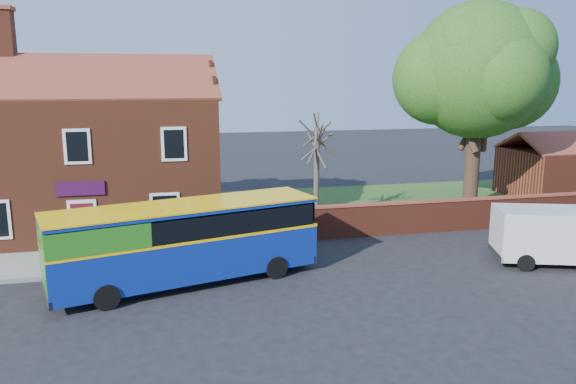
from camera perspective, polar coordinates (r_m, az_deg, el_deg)
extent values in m
plane|color=black|center=(19.27, -1.20, -11.18)|extent=(120.00, 120.00, 0.00)
cube|color=gray|center=(24.55, -20.40, -6.71)|extent=(18.00, 3.50, 0.12)
cube|color=slate|center=(22.91, -20.95, -8.03)|extent=(18.00, 0.15, 0.14)
cube|color=#426B28|center=(35.42, 15.37, -0.98)|extent=(26.00, 12.00, 0.04)
cube|color=brown|center=(29.42, -19.43, 2.69)|extent=(12.00, 8.00, 6.50)
cube|color=brown|center=(27.13, -20.51, 10.95)|extent=(12.30, 4.08, 2.16)
cube|color=brown|center=(31.10, -19.56, 11.00)|extent=(12.30, 4.08, 2.16)
cube|color=brown|center=(29.78, -26.96, 14.10)|extent=(0.90, 0.90, 2.20)
cube|color=black|center=(25.28, -20.63, 4.35)|extent=(1.10, 0.06, 1.50)
cube|color=#4C0F19|center=(25.89, -20.09, -3.36)|extent=(0.95, 0.04, 2.10)
cube|color=silver|center=(25.90, -20.09, -3.24)|extent=(1.20, 0.06, 2.30)
cube|color=#340B33|center=(25.52, -20.35, 0.33)|extent=(2.00, 0.06, 0.60)
cube|color=maroon|center=(30.25, 20.77, -2.01)|extent=(22.00, 0.30, 1.50)
cube|color=brown|center=(30.09, 20.88, -0.52)|extent=(22.00, 0.38, 0.10)
cube|color=maroon|center=(40.17, 26.89, 1.78)|extent=(8.00, 5.00, 3.00)
cube|color=brown|center=(40.88, 26.05, 4.91)|extent=(8.20, 2.56, 1.24)
cube|color=navy|center=(20.99, -10.28, -6.21)|extent=(9.98, 4.91, 1.54)
cube|color=yellow|center=(20.77, -10.35, -4.19)|extent=(10.00, 4.93, 0.10)
cube|color=black|center=(20.65, -10.40, -2.95)|extent=(9.61, 4.82, 0.77)
cube|color=#2A7E1B|center=(19.96, -19.17, -3.93)|extent=(3.83, 3.25, 0.82)
cube|color=navy|center=(20.53, -10.45, -1.56)|extent=(9.98, 4.91, 0.14)
cube|color=yellow|center=(20.52, -10.46, -1.34)|extent=(10.03, 4.96, 0.06)
cylinder|color=black|center=(19.49, -17.96, -10.11)|extent=(0.91, 0.50, 0.87)
cylinder|color=black|center=(21.60, -19.08, -8.05)|extent=(0.91, 0.50, 0.87)
cylinder|color=black|center=(21.33, -1.24, -7.64)|extent=(0.91, 0.50, 0.87)
cylinder|color=black|center=(23.26, -3.79, -6.02)|extent=(0.91, 0.50, 0.87)
cube|color=silver|center=(25.16, 26.11, -3.81)|extent=(5.57, 3.60, 1.97)
cylinder|color=black|center=(23.99, 22.98, -6.62)|extent=(0.72, 0.42, 0.68)
cylinder|color=black|center=(25.77, 21.71, -5.30)|extent=(0.72, 0.42, 0.68)
cylinder|color=black|center=(33.74, 18.17, 2.37)|extent=(0.84, 0.84, 4.81)
sphere|color=#467424|center=(33.36, 18.77, 11.62)|extent=(7.52, 7.52, 7.52)
sphere|color=#467424|center=(34.89, 21.46, 10.38)|extent=(5.43, 5.43, 5.43)
sphere|color=#467424|center=(32.93, 15.14, 11.11)|extent=(5.22, 5.22, 5.22)
cylinder|color=#4C4238|center=(28.75, 2.91, 1.61)|extent=(0.28, 0.28, 4.98)
cylinder|color=#4C4238|center=(28.50, 2.95, 5.14)|extent=(0.29, 2.43, 1.96)
cylinder|color=#4C4238|center=(28.52, 2.94, 4.78)|extent=(1.27, 1.79, 1.79)
cylinder|color=#4C4238|center=(28.48, 2.95, 5.49)|extent=(2.04, 0.93, 1.99)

